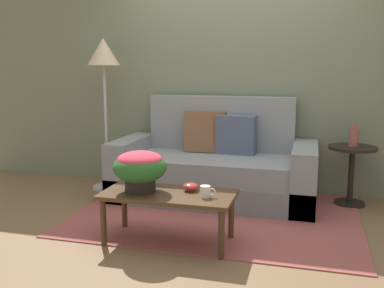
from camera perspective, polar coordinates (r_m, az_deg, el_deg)
ground_plane at (r=4.01m, az=2.61°, el=-9.99°), size 14.00×14.00×0.00m
wall_back at (r=4.95m, az=5.86°, el=9.17°), size 6.40×0.12×2.61m
area_rug at (r=4.18m, az=3.18°, el=-9.09°), size 2.59×1.89×0.01m
couch at (r=4.61m, az=3.00°, el=-3.15°), size 2.06×0.93×1.06m
coffee_table at (r=3.45m, az=-3.09°, el=-7.12°), size 1.04×0.50×0.40m
side_table at (r=4.64m, az=20.07°, el=-2.54°), size 0.47×0.47×0.60m
floor_lamp at (r=4.95m, az=-11.40°, el=9.96°), size 0.35×0.35×1.68m
potted_plant at (r=3.45m, az=-6.80°, el=-2.99°), size 0.42×0.42×0.32m
coffee_mug at (r=3.31m, az=1.80°, el=-6.20°), size 0.12×0.08×0.09m
snack_bowl at (r=3.47m, az=-0.16°, el=-5.55°), size 0.12×0.12×0.06m
table_vase at (r=4.61m, az=20.32°, el=0.89°), size 0.09×0.09×0.23m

